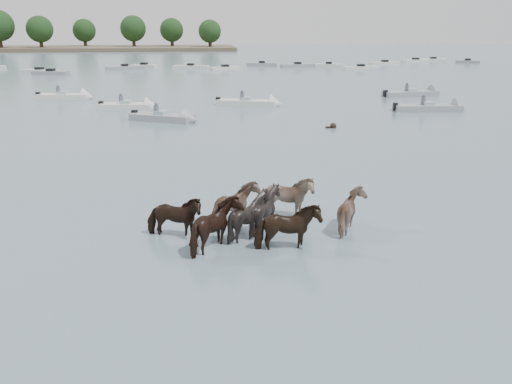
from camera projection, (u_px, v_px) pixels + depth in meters
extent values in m
plane|color=slate|center=(240.00, 225.00, 18.10)|extent=(400.00, 400.00, 0.00)
imported|color=black|center=(174.00, 219.00, 16.98)|extent=(1.98, 1.17, 1.57)
imported|color=#806D57|center=(237.00, 208.00, 17.95)|extent=(1.88, 2.01, 1.62)
imported|color=black|center=(265.00, 213.00, 17.43)|extent=(1.76, 1.63, 1.66)
imported|color=gray|center=(285.00, 199.00, 18.77)|extent=(2.10, 1.17, 1.69)
imported|color=black|center=(218.00, 229.00, 15.95)|extent=(1.75, 1.95, 1.71)
imported|color=black|center=(250.00, 218.00, 16.92)|extent=(1.53, 1.36, 1.67)
imported|color=black|center=(287.00, 230.00, 15.95)|extent=(2.02, 1.05, 1.64)
imported|color=#846959|center=(353.00, 214.00, 17.47)|extent=(1.34, 1.56, 1.56)
sphere|color=black|center=(333.00, 126.00, 35.55)|extent=(0.44, 0.44, 0.44)
cube|color=black|center=(329.00, 128.00, 35.56)|extent=(0.50, 0.22, 0.18)
cube|color=silver|center=(127.00, 107.00, 43.56)|extent=(4.36, 2.21, 0.55)
cone|color=silver|center=(152.00, 107.00, 43.48)|extent=(1.13, 1.72, 1.60)
cube|color=#99ADB7|center=(126.00, 103.00, 43.46)|extent=(0.96, 1.23, 0.35)
cube|color=black|center=(101.00, 105.00, 43.61)|extent=(0.40, 0.40, 0.60)
cylinder|color=#595966|center=(121.00, 100.00, 43.36)|extent=(0.36, 0.36, 0.70)
sphere|color=#595966|center=(121.00, 95.00, 43.23)|extent=(0.24, 0.24, 0.24)
cube|color=gray|center=(162.00, 118.00, 38.22)|extent=(4.81, 3.49, 0.55)
cone|color=gray|center=(191.00, 120.00, 37.45)|extent=(1.52, 1.83, 1.60)
cube|color=#99ADB7|center=(162.00, 113.00, 38.12)|extent=(1.22, 1.36, 0.35)
cube|color=black|center=(135.00, 114.00, 38.94)|extent=(0.47, 0.47, 0.60)
cylinder|color=#595966|center=(156.00, 110.00, 38.02)|extent=(0.36, 0.36, 0.70)
sphere|color=#595966|center=(156.00, 104.00, 37.88)|extent=(0.24, 0.24, 0.24)
cube|color=silver|center=(247.00, 103.00, 45.68)|extent=(5.30, 3.10, 0.55)
cone|color=silver|center=(276.00, 104.00, 45.17)|extent=(1.36, 1.80, 1.60)
cube|color=#99ADB7|center=(247.00, 99.00, 45.57)|extent=(1.11, 1.31, 0.35)
cube|color=black|center=(218.00, 101.00, 46.14)|extent=(0.44, 0.44, 0.60)
cylinder|color=#595966|center=(242.00, 97.00, 45.47)|extent=(0.36, 0.36, 0.70)
sphere|color=#595966|center=(242.00, 91.00, 45.34)|extent=(0.24, 0.24, 0.24)
cube|color=gray|center=(427.00, 108.00, 42.79)|extent=(5.31, 2.00, 0.55)
cone|color=gray|center=(460.00, 108.00, 42.86)|extent=(1.02, 1.67, 1.60)
cube|color=#99ADB7|center=(428.00, 104.00, 42.68)|extent=(0.89, 1.18, 0.35)
cube|color=black|center=(395.00, 107.00, 42.67)|extent=(0.38, 0.38, 0.60)
cylinder|color=#595966|center=(423.00, 101.00, 42.58)|extent=(0.36, 0.36, 0.70)
sphere|color=#595966|center=(424.00, 96.00, 42.45)|extent=(0.24, 0.24, 0.24)
cube|color=gray|center=(410.00, 94.00, 52.03)|extent=(5.62, 2.49, 0.55)
cone|color=gray|center=(435.00, 93.00, 52.74)|extent=(1.16, 1.73, 1.60)
cube|color=#99ADB7|center=(411.00, 90.00, 51.92)|extent=(0.98, 1.24, 0.35)
cube|color=black|center=(385.00, 93.00, 51.27)|extent=(0.40, 0.40, 0.60)
cylinder|color=#595966|center=(407.00, 88.00, 51.82)|extent=(0.36, 0.36, 0.70)
sphere|color=#595966|center=(407.00, 83.00, 51.69)|extent=(0.24, 0.24, 0.24)
cube|color=silver|center=(63.00, 97.00, 49.75)|extent=(4.81, 2.15, 0.55)
cone|color=silver|center=(88.00, 97.00, 49.72)|extent=(1.09, 1.70, 1.60)
cube|color=#99ADB7|center=(63.00, 93.00, 49.65)|extent=(0.93, 1.21, 0.35)
cube|color=black|center=(38.00, 95.00, 49.73)|extent=(0.39, 0.39, 0.60)
cylinder|color=#595966|center=(58.00, 91.00, 49.55)|extent=(0.36, 0.36, 0.70)
sphere|color=#595966|center=(58.00, 86.00, 49.41)|extent=(0.24, 0.24, 0.24)
cube|color=silver|center=(40.00, 72.00, 78.12)|extent=(5.54, 3.11, 0.60)
cube|color=black|center=(39.00, 69.00, 78.01)|extent=(1.26, 1.26, 0.50)
cube|color=gray|center=(51.00, 73.00, 75.41)|extent=(5.30, 2.79, 0.60)
cube|color=black|center=(51.00, 70.00, 75.30)|extent=(1.23, 1.23, 0.50)
cube|color=gray|center=(125.00, 68.00, 84.99)|extent=(6.01, 3.37, 0.60)
cube|color=black|center=(124.00, 65.00, 84.87)|extent=(1.28, 1.28, 0.50)
cube|color=silver|center=(144.00, 66.00, 88.30)|extent=(4.56, 3.04, 0.60)
cube|color=black|center=(144.00, 64.00, 88.19)|extent=(1.31, 1.31, 0.50)
cube|color=silver|center=(191.00, 67.00, 86.35)|extent=(6.04, 2.91, 0.60)
cube|color=black|center=(191.00, 65.00, 86.24)|extent=(1.22, 1.22, 0.50)
cube|color=silver|center=(225.00, 69.00, 83.58)|extent=(4.88, 2.97, 0.60)
cube|color=black|center=(225.00, 66.00, 83.47)|extent=(1.28, 1.28, 0.50)
cube|color=gray|center=(262.00, 65.00, 92.38)|extent=(5.33, 2.52, 0.60)
cube|color=black|center=(262.00, 62.00, 92.27)|extent=(1.18, 1.18, 0.50)
cube|color=gray|center=(298.00, 66.00, 89.74)|extent=(5.89, 2.45, 0.60)
cube|color=black|center=(298.00, 63.00, 89.63)|extent=(1.15, 1.15, 0.50)
cube|color=silver|center=(329.00, 66.00, 90.04)|extent=(4.51, 2.61, 0.60)
cube|color=black|center=(329.00, 63.00, 89.93)|extent=(1.23, 1.23, 0.50)
cube|color=silver|center=(361.00, 68.00, 84.50)|extent=(5.72, 1.97, 0.60)
cube|color=black|center=(361.00, 66.00, 84.39)|extent=(1.08, 1.08, 0.50)
cube|color=silver|center=(385.00, 64.00, 95.31)|extent=(5.48, 2.17, 0.60)
cube|color=black|center=(385.00, 61.00, 95.20)|extent=(1.12, 1.12, 0.50)
cube|color=silver|center=(415.00, 61.00, 102.07)|extent=(6.06, 3.43, 0.60)
cube|color=black|center=(416.00, 59.00, 101.96)|extent=(1.28, 1.28, 0.50)
cube|color=silver|center=(433.00, 60.00, 104.88)|extent=(5.04, 1.83, 0.60)
cube|color=black|center=(433.00, 58.00, 104.77)|extent=(1.07, 1.07, 0.50)
cube|color=gray|center=(468.00, 62.00, 99.61)|extent=(4.44, 3.04, 0.60)
cube|color=black|center=(468.00, 60.00, 99.50)|extent=(1.32, 1.32, 0.50)
cylinder|color=#382619|center=(1.00, 44.00, 148.51)|extent=(1.00, 1.00, 3.79)
cylinder|color=#382619|center=(41.00, 45.00, 150.55)|extent=(1.00, 1.00, 3.26)
sphere|color=black|center=(40.00, 29.00, 149.30)|extent=(7.25, 7.25, 7.25)
cylinder|color=#382619|center=(85.00, 44.00, 162.24)|extent=(1.00, 1.00, 3.03)
sphere|color=black|center=(84.00, 30.00, 161.07)|extent=(6.74, 6.74, 6.74)
cylinder|color=#382619|center=(134.00, 44.00, 158.49)|extent=(1.00, 1.00, 3.35)
sphere|color=black|center=(133.00, 28.00, 157.21)|extent=(7.45, 7.45, 7.45)
cylinder|color=#382619|center=(172.00, 44.00, 161.64)|extent=(1.00, 1.00, 3.11)
sphere|color=black|center=(172.00, 30.00, 160.44)|extent=(6.92, 6.92, 6.92)
cylinder|color=#382619|center=(210.00, 45.00, 156.20)|extent=(1.00, 1.00, 2.94)
sphere|color=black|center=(210.00, 31.00, 155.07)|extent=(6.52, 6.52, 6.52)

